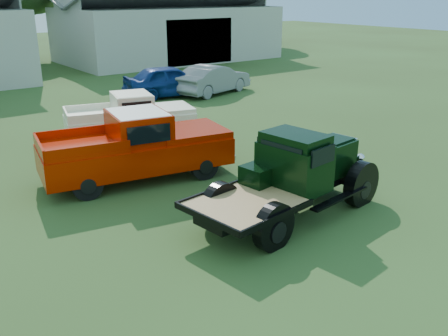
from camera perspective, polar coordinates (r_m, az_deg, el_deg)
ground at (r=11.80m, az=2.73°, el=-6.58°), size 120.00×120.00×0.00m
shed_right at (r=40.90m, az=-6.41°, el=15.87°), size 16.80×9.20×5.20m
tree_c at (r=42.80m, az=-21.84°, el=17.37°), size 5.40×5.40×9.00m
vintage_flatbed at (r=12.01m, az=7.66°, el=-0.89°), size 5.43×2.69×2.06m
red_pickup at (r=14.51m, az=-10.02°, el=2.51°), size 5.83×3.07×2.02m
white_pickup at (r=18.40m, az=-10.67°, el=5.63°), size 5.00×2.93×1.72m
misc_car_blue at (r=26.24m, az=-6.20°, el=9.88°), size 5.03×2.76×1.62m
misc_car_grey at (r=26.85m, az=-1.23°, el=10.10°), size 4.88×2.78×1.52m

